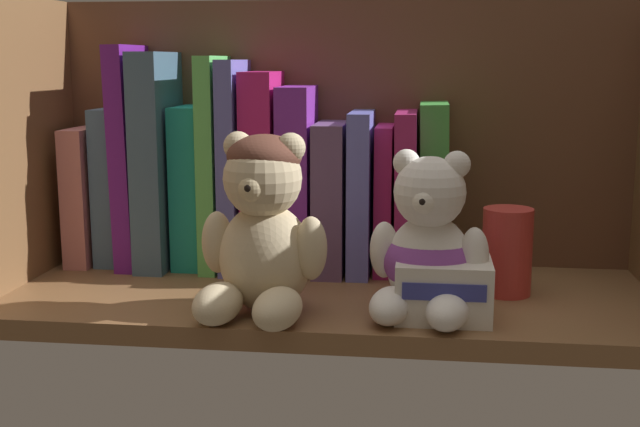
{
  "coord_description": "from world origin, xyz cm",
  "views": [
    {
      "loc": [
        9.29,
        -79.65,
        25.17
      ],
      "look_at": [
        -1.03,
        0.0,
        10.05
      ],
      "focal_mm": 45.87,
      "sensor_mm": 36.0,
      "label": 1
    }
  ],
  "objects_px": {
    "book_0": "(91,194)",
    "small_product_box": "(443,289)",
    "book_2": "(137,156)",
    "book_9": "(333,195)",
    "book_7": "(266,170)",
    "teddy_bear_larger": "(262,229)",
    "book_8": "(300,178)",
    "book_11": "(385,198)",
    "book_6": "(239,164)",
    "book_12": "(407,191)",
    "book_4": "(194,186)",
    "pillar_candle": "(507,251)",
    "book_1": "(115,185)",
    "book_3": "(163,159)",
    "book_10": "(362,191)",
    "book_5": "(218,162)",
    "book_13": "(434,188)",
    "teddy_bear_smaller": "(428,251)"
  },
  "relations": [
    {
      "from": "book_0",
      "to": "small_product_box",
      "type": "relative_size",
      "value": 1.82
    },
    {
      "from": "book_2",
      "to": "book_9",
      "type": "bearing_deg",
      "value": 0.0
    },
    {
      "from": "book_7",
      "to": "teddy_bear_larger",
      "type": "xyz_separation_m",
      "value": [
        0.03,
        -0.18,
        -0.03
      ]
    },
    {
      "from": "book_2",
      "to": "teddy_bear_larger",
      "type": "bearing_deg",
      "value": -44.39
    },
    {
      "from": "book_8",
      "to": "book_11",
      "type": "bearing_deg",
      "value": 0.0
    },
    {
      "from": "book_0",
      "to": "book_6",
      "type": "distance_m",
      "value": 0.18
    },
    {
      "from": "book_2",
      "to": "book_12",
      "type": "xyz_separation_m",
      "value": [
        0.31,
        0.0,
        -0.03
      ]
    },
    {
      "from": "small_product_box",
      "to": "book_4",
      "type": "bearing_deg",
      "value": 148.33
    },
    {
      "from": "book_9",
      "to": "pillar_candle",
      "type": "relative_size",
      "value": 1.89
    },
    {
      "from": "book_0",
      "to": "book_8",
      "type": "relative_size",
      "value": 0.76
    },
    {
      "from": "book_1",
      "to": "book_11",
      "type": "bearing_deg",
      "value": 0.0
    },
    {
      "from": "book_0",
      "to": "book_11",
      "type": "relative_size",
      "value": 0.96
    },
    {
      "from": "book_12",
      "to": "book_3",
      "type": "bearing_deg",
      "value": 180.0
    },
    {
      "from": "book_6",
      "to": "book_11",
      "type": "bearing_deg",
      "value": -0.0
    },
    {
      "from": "book_12",
      "to": "book_10",
      "type": "bearing_deg",
      "value": 180.0
    },
    {
      "from": "book_3",
      "to": "small_product_box",
      "type": "relative_size",
      "value": 2.81
    },
    {
      "from": "book_5",
      "to": "book_12",
      "type": "distance_m",
      "value": 0.21
    },
    {
      "from": "book_12",
      "to": "small_product_box",
      "type": "relative_size",
      "value": 2.08
    },
    {
      "from": "book_3",
      "to": "teddy_bear_larger",
      "type": "xyz_separation_m",
      "value": [
        0.15,
        -0.18,
        -0.04
      ]
    },
    {
      "from": "book_4",
      "to": "book_9",
      "type": "bearing_deg",
      "value": -0.0
    },
    {
      "from": "book_10",
      "to": "book_13",
      "type": "distance_m",
      "value": 0.08
    },
    {
      "from": "book_11",
      "to": "book_8",
      "type": "bearing_deg",
      "value": 180.0
    },
    {
      "from": "book_4",
      "to": "book_10",
      "type": "relative_size",
      "value": 1.02
    },
    {
      "from": "book_10",
      "to": "pillar_candle",
      "type": "bearing_deg",
      "value": -29.37
    },
    {
      "from": "book_13",
      "to": "pillar_candle",
      "type": "relative_size",
      "value": 2.14
    },
    {
      "from": "book_4",
      "to": "book_10",
      "type": "distance_m",
      "value": 0.19
    },
    {
      "from": "book_11",
      "to": "teddy_bear_smaller",
      "type": "bearing_deg",
      "value": -73.45
    },
    {
      "from": "book_13",
      "to": "book_3",
      "type": "bearing_deg",
      "value": 180.0
    },
    {
      "from": "book_8",
      "to": "book_12",
      "type": "distance_m",
      "value": 0.12
    },
    {
      "from": "teddy_bear_smaller",
      "to": "book_9",
      "type": "bearing_deg",
      "value": 123.11
    },
    {
      "from": "book_0",
      "to": "book_6",
      "type": "height_order",
      "value": "book_6"
    },
    {
      "from": "book_4",
      "to": "teddy_bear_larger",
      "type": "xyz_separation_m",
      "value": [
        0.11,
        -0.18,
        -0.01
      ]
    },
    {
      "from": "book_0",
      "to": "book_12",
      "type": "distance_m",
      "value": 0.37
    },
    {
      "from": "book_4",
      "to": "teddy_bear_smaller",
      "type": "bearing_deg",
      "value": -31.48
    },
    {
      "from": "book_9",
      "to": "book_3",
      "type": "bearing_deg",
      "value": 180.0
    },
    {
      "from": "book_4",
      "to": "book_0",
      "type": "bearing_deg",
      "value": 180.0
    },
    {
      "from": "book_1",
      "to": "book_6",
      "type": "distance_m",
      "value": 0.15
    },
    {
      "from": "book_7",
      "to": "teddy_bear_smaller",
      "type": "height_order",
      "value": "book_7"
    },
    {
      "from": "book_5",
      "to": "teddy_bear_smaller",
      "type": "bearing_deg",
      "value": -34.48
    },
    {
      "from": "book_7",
      "to": "book_9",
      "type": "distance_m",
      "value": 0.08
    },
    {
      "from": "book_3",
      "to": "small_product_box",
      "type": "xyz_separation_m",
      "value": [
        0.32,
        -0.17,
        -0.09
      ]
    },
    {
      "from": "book_4",
      "to": "book_5",
      "type": "bearing_deg",
      "value": -0.0
    },
    {
      "from": "teddy_bear_larger",
      "to": "small_product_box",
      "type": "height_order",
      "value": "teddy_bear_larger"
    },
    {
      "from": "book_4",
      "to": "book_7",
      "type": "relative_size",
      "value": 0.83
    },
    {
      "from": "book_7",
      "to": "book_11",
      "type": "xyz_separation_m",
      "value": [
        0.13,
        0.0,
        -0.03
      ]
    },
    {
      "from": "teddy_bear_smaller",
      "to": "book_3",
      "type": "bearing_deg",
      "value": 151.66
    },
    {
      "from": "book_5",
      "to": "teddy_bear_larger",
      "type": "bearing_deg",
      "value": -64.26
    },
    {
      "from": "book_8",
      "to": "book_9",
      "type": "xyz_separation_m",
      "value": [
        0.04,
        -0.0,
        -0.02
      ]
    },
    {
      "from": "book_8",
      "to": "pillar_candle",
      "type": "xyz_separation_m",
      "value": [
        0.22,
        -0.09,
        -0.06
      ]
    },
    {
      "from": "book_8",
      "to": "small_product_box",
      "type": "height_order",
      "value": "book_8"
    }
  ]
}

